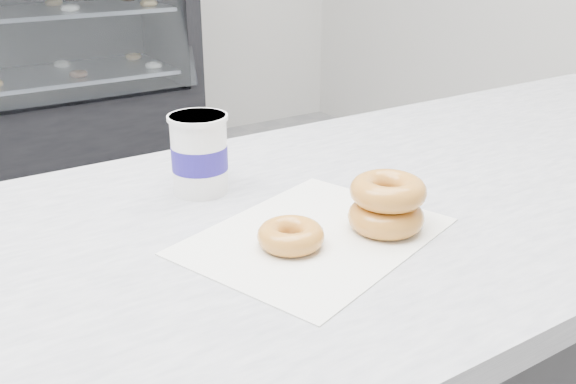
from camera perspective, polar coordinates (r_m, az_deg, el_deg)
name	(u,v)px	position (r m, az deg, el deg)	size (l,w,h in m)	color
wax_paper	(315,236)	(0.87, 2.40, -3.93)	(0.34, 0.26, 0.00)	silver
donut_single	(291,235)	(0.84, 0.25, -3.89)	(0.09, 0.09, 0.03)	gold
donut_stack	(387,204)	(0.89, 8.79, -1.04)	(0.12, 0.12, 0.07)	gold
coffee_cup	(199,153)	(1.01, -7.88, 3.44)	(0.10, 0.10, 0.12)	white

